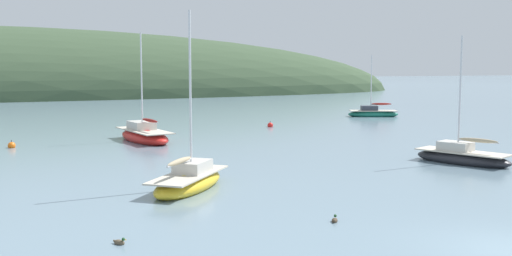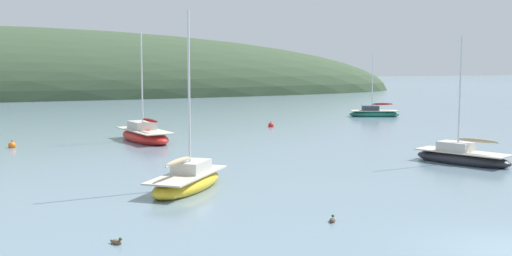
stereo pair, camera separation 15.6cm
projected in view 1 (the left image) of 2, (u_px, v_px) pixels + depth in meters
sailboat_white_near at (189, 181)px, 22.95m from camera, size 4.34×4.91×7.03m
sailboat_black_sloop at (144, 135)px, 37.31m from camera, size 3.23×6.20×6.99m
sailboat_grey_yawl at (462, 157)px, 28.99m from camera, size 3.50×5.02×6.35m
sailboat_cream_ketch at (373, 113)px, 55.05m from camera, size 4.89×3.10×5.84m
mooring_buoy_inner at (270, 125)px, 45.87m from camera, size 0.44×0.44×0.54m
mooring_buoy_channel at (12, 146)px, 34.34m from camera, size 0.44×0.44×0.54m
duck_straggler at (119, 242)px, 15.91m from camera, size 0.36×0.37×0.24m
duck_lone_right at (335, 220)px, 18.18m from camera, size 0.34×0.39×0.24m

